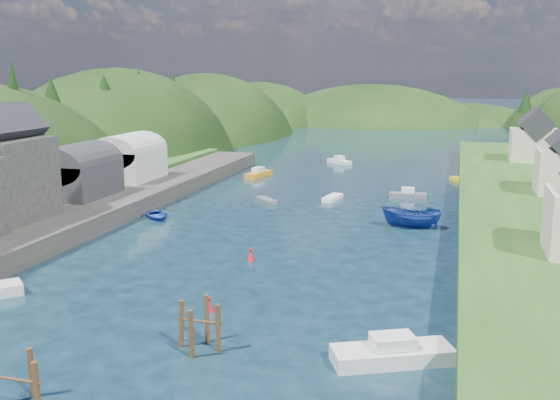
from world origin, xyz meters
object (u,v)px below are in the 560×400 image
(channel_buoy_near, at_px, (209,305))
(channel_buoy_far, at_px, (251,255))
(piling_cluster_far, at_px, (199,330))
(piling_cluster_near, at_px, (15,389))

(channel_buoy_near, bearing_deg, channel_buoy_far, 94.80)
(piling_cluster_far, height_order, channel_buoy_far, piling_cluster_far)
(piling_cluster_far, bearing_deg, channel_buoy_near, 106.81)
(piling_cluster_near, distance_m, channel_buoy_near, 15.18)
(channel_buoy_far, bearing_deg, piling_cluster_far, -81.25)
(piling_cluster_near, xyz_separation_m, channel_buoy_near, (4.34, 14.54, -0.62))
(channel_buoy_far, bearing_deg, channel_buoy_near, -85.20)
(piling_cluster_near, xyz_separation_m, channel_buoy_far, (3.32, 26.64, -0.62))
(piling_cluster_far, bearing_deg, piling_cluster_near, -124.44)
(piling_cluster_far, height_order, channel_buoy_near, piling_cluster_far)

